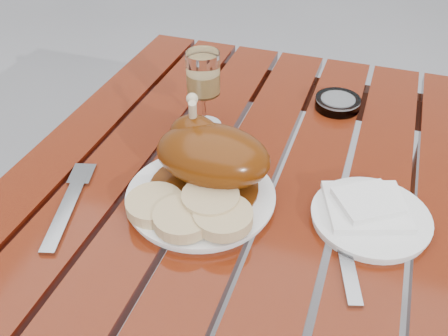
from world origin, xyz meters
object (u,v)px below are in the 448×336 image
(dinner_plate, at_px, (201,197))
(wine_glass, at_px, (204,91))
(side_plate, at_px, (370,218))
(ashtray, at_px, (338,103))

(dinner_plate, distance_m, wine_glass, 0.24)
(dinner_plate, bearing_deg, side_plate, 8.73)
(wine_glass, xyz_separation_m, side_plate, (0.35, -0.17, -0.07))
(wine_glass, height_order, ashtray, wine_glass)
(wine_glass, height_order, side_plate, wine_glass)
(dinner_plate, bearing_deg, wine_glass, 109.22)
(side_plate, relative_size, ashtray, 1.97)
(side_plate, distance_m, ashtray, 0.35)
(ashtray, bearing_deg, dinner_plate, -114.14)
(ashtray, bearing_deg, wine_glass, -146.65)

